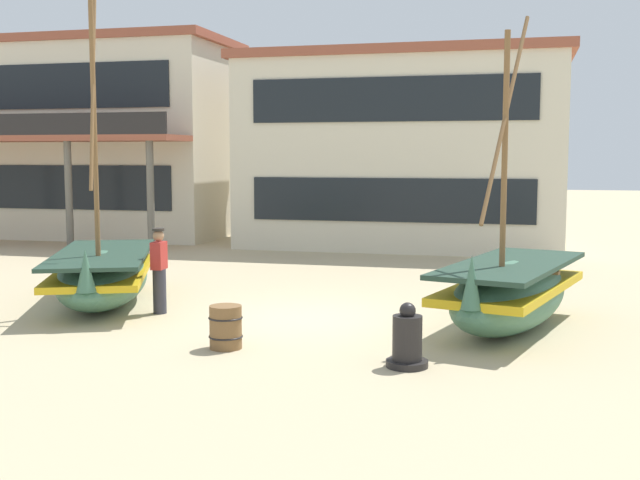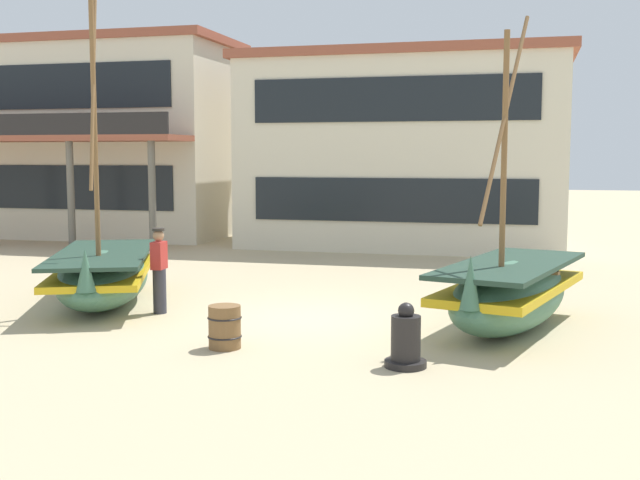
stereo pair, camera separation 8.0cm
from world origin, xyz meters
name	(u,v)px [view 2 (the right image)]	position (x,y,z in m)	size (l,w,h in m)	color
ground_plane	(307,318)	(0.00, 0.00, 0.00)	(120.00, 120.00, 0.00)	tan
fishing_boat_near_left	(103,275)	(-4.50, 0.31, 0.62)	(3.55, 5.21, 6.63)	#427056
fishing_boat_centre_large	(510,292)	(3.77, -0.06, 0.68)	(2.77, 4.75, 5.58)	#427056
fisherman_by_hull	(159,271)	(-2.93, -0.27, 0.83)	(0.26, 0.37, 1.68)	#33333D
capstan_winch	(406,342)	(2.35, -3.01, 0.38)	(0.63, 0.63, 0.96)	black
wooden_barrel	(225,327)	(-0.64, -2.62, 0.35)	(0.56, 0.56, 0.70)	brown
harbor_building_main	(406,150)	(-0.07, 13.04, 3.27)	(11.01, 6.16, 6.52)	beige
harbor_building_annex	(96,139)	(-12.15, 13.31, 3.72)	(10.80, 7.32, 7.43)	beige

